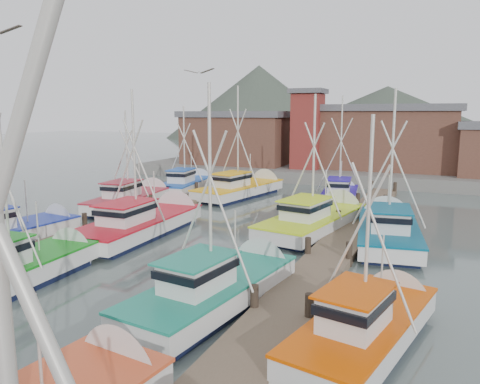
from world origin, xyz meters
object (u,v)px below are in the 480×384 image
at_px(boat_4, 24,268).
at_px(boat_8, 145,223).
at_px(boat_12, 243,188).
at_px(lookout_tower, 307,128).

distance_m(boat_4, boat_8, 9.00).
bearing_deg(boat_8, boat_12, 87.14).
bearing_deg(lookout_tower, boat_4, -93.65).
bearing_deg(boat_8, boat_4, -90.68).
height_order(boat_4, boat_12, boat_12).
bearing_deg(boat_12, boat_8, -80.66).
xyz_separation_m(lookout_tower, boat_8, (-2.44, -26.82, -4.87)).
relative_size(boat_8, boat_12, 0.99).
relative_size(lookout_tower, boat_4, 0.99).
bearing_deg(boat_4, lookout_tower, 83.19).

